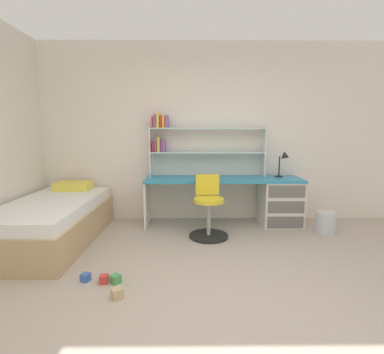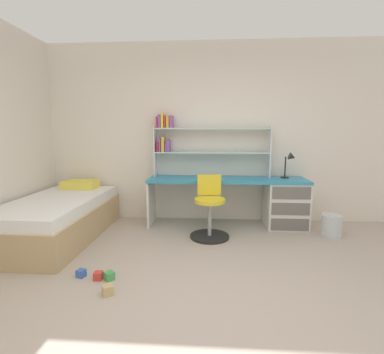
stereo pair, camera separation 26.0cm
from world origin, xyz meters
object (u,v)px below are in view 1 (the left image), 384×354
object	(u,v)px
desk	(264,198)
toy_block_green_1	(116,279)
bed_platform	(52,221)
toy_block_natural_3	(117,293)
toy_block_red_2	(104,279)
bookshelf_hutch	(191,140)
swivel_chair	(209,212)
waste_bin	(325,222)
toy_block_blue_0	(86,277)
desk_lamp	(284,160)

from	to	relation	value
desk	toy_block_green_1	xyz separation A→B (m)	(-1.81, -1.71, -0.37)
bed_platform	toy_block_natural_3	world-z (taller)	bed_platform
toy_block_red_2	toy_block_natural_3	size ratio (longest dim) A/B	0.87
desk	toy_block_natural_3	world-z (taller)	desk
bookshelf_hutch	bed_platform	bearing A→B (deg)	-154.88
swivel_chair	toy_block_natural_3	size ratio (longest dim) A/B	9.50
waste_bin	bookshelf_hutch	bearing A→B (deg)	163.58
swivel_chair	toy_block_green_1	size ratio (longest dim) A/B	10.39
toy_block_green_1	toy_block_natural_3	xyz separation A→B (m)	(0.07, -0.24, 0.00)
toy_block_blue_0	swivel_chair	bearing A→B (deg)	43.48
toy_block_green_1	toy_block_natural_3	bearing A→B (deg)	-72.94
waste_bin	toy_block_red_2	size ratio (longest dim) A/B	3.94
bookshelf_hutch	toy_block_green_1	xyz separation A→B (m)	(-0.71, -1.87, -1.24)
waste_bin	toy_block_green_1	bearing A→B (deg)	-152.73
toy_block_green_1	toy_block_natural_3	world-z (taller)	toy_block_natural_3
swivel_chair	toy_block_red_2	distance (m)	1.62
waste_bin	bed_platform	bearing A→B (deg)	-175.53
desk	toy_block_natural_3	size ratio (longest dim) A/B	26.79
bed_platform	waste_bin	distance (m)	3.65
desk_lamp	toy_block_red_2	distance (m)	2.98
bookshelf_hutch	waste_bin	xyz separation A→B (m)	(1.86, -0.55, -1.13)
desk_lamp	bookshelf_hutch	bearing A→B (deg)	175.66
waste_bin	toy_block_natural_3	size ratio (longest dim) A/B	3.44
desk_lamp	swivel_chair	xyz separation A→B (m)	(-1.17, -0.56, -0.64)
toy_block_red_2	toy_block_green_1	bearing A→B (deg)	0.40
desk	toy_block_red_2	xyz separation A→B (m)	(-1.92, -1.71, -0.37)
swivel_chair	toy_block_natural_3	xyz separation A→B (m)	(-0.86, -1.45, -0.29)
bookshelf_hutch	bed_platform	world-z (taller)	bookshelf_hutch
desk	toy_block_natural_3	xyz separation A→B (m)	(-1.74, -1.95, -0.36)
desk	swivel_chair	distance (m)	1.01
desk	bookshelf_hutch	size ratio (longest dim) A/B	1.32
desk	toy_block_green_1	size ratio (longest dim) A/B	29.30
bookshelf_hutch	desk_lamp	distance (m)	1.43
bookshelf_hutch	desk_lamp	bearing A→B (deg)	-4.34
toy_block_green_1	toy_block_natural_3	size ratio (longest dim) A/B	0.91
desk_lamp	waste_bin	world-z (taller)	desk_lamp
swivel_chair	desk_lamp	bearing A→B (deg)	25.82
toy_block_green_1	toy_block_red_2	distance (m)	0.11
bookshelf_hutch	swivel_chair	distance (m)	1.18
swivel_chair	bed_platform	world-z (taller)	swivel_chair
swivel_chair	toy_block_red_2	size ratio (longest dim) A/B	10.89
bed_platform	toy_block_red_2	xyz separation A→B (m)	(0.96, -1.04, -0.23)
swivel_chair	toy_block_blue_0	bearing A→B (deg)	-136.52
toy_block_red_2	swivel_chair	bearing A→B (deg)	49.05
bookshelf_hutch	bed_platform	distance (m)	2.20
toy_block_green_1	toy_block_red_2	world-z (taller)	toy_block_green_1
bed_platform	toy_block_green_1	bearing A→B (deg)	-44.41
bed_platform	waste_bin	world-z (taller)	bed_platform
bed_platform	toy_block_green_1	size ratio (longest dim) A/B	24.53
desk_lamp	swivel_chair	size ratio (longest dim) A/B	0.47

